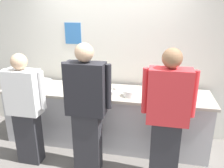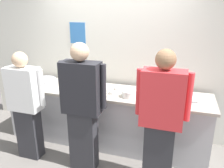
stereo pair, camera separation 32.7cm
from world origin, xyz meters
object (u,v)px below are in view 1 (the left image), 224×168
(chef_far_right, at_px, (167,116))
(ramekin_green_sauce, at_px, (117,88))
(plate_stack_rear, at_px, (130,93))
(plate_stack_front, at_px, (85,87))
(sheet_tray, at_px, (177,95))
(chef_center, at_px, (86,107))
(deli_cup, at_px, (93,90))
(squeeze_bottle_primary, at_px, (79,80))
(mixing_bowl_steel, at_px, (40,84))
(ramekin_yellow_sauce, at_px, (103,85))
(chef_near_left, at_px, (25,108))
(ramekin_red_sauce, at_px, (113,92))

(chef_far_right, relative_size, ramekin_green_sauce, 18.38)
(plate_stack_rear, bearing_deg, plate_stack_front, 167.71)
(chef_far_right, height_order, sheet_tray, chef_far_right)
(chef_center, xyz_separation_m, deli_cup, (-0.07, 0.57, 0.03))
(squeeze_bottle_primary, height_order, ramekin_green_sauce, squeeze_bottle_primary)
(squeeze_bottle_primary, bearing_deg, chef_far_right, -31.29)
(plate_stack_rear, height_order, squeeze_bottle_primary, squeeze_bottle_primary)
(mixing_bowl_steel, bearing_deg, ramekin_yellow_sauce, 15.81)
(chef_near_left, relative_size, chef_center, 0.91)
(ramekin_yellow_sauce, bearing_deg, chef_center, -89.41)
(chef_near_left, height_order, ramekin_green_sauce, chef_near_left)
(ramekin_green_sauce, relative_size, deli_cup, 0.88)
(chef_far_right, distance_m, squeeze_bottle_primary, 1.65)
(chef_center, distance_m, chef_far_right, 1.00)
(chef_near_left, relative_size, plate_stack_rear, 7.52)
(chef_near_left, distance_m, deli_cup, 0.99)
(chef_center, bearing_deg, chef_near_left, -179.33)
(plate_stack_front, bearing_deg, ramekin_green_sauce, 10.79)
(plate_stack_rear, xyz_separation_m, mixing_bowl_steel, (-1.46, 0.06, 0.01))
(plate_stack_front, relative_size, squeeze_bottle_primary, 1.05)
(plate_stack_front, relative_size, ramekin_red_sauce, 2.41)
(chef_far_right, xyz_separation_m, plate_stack_rear, (-0.51, 0.55, 0.04))
(ramekin_green_sauce, height_order, deli_cup, deli_cup)
(chef_near_left, height_order, ramekin_yellow_sauce, chef_near_left)
(chef_center, xyz_separation_m, mixing_bowl_steel, (-0.97, 0.61, 0.04))
(squeeze_bottle_primary, bearing_deg, plate_stack_front, -42.33)
(chef_center, distance_m, plate_stack_rear, 0.74)
(ramekin_green_sauce, bearing_deg, plate_stack_rear, -45.25)
(chef_center, distance_m, ramekin_yellow_sauce, 0.88)
(chef_far_right, xyz_separation_m, ramekin_green_sauce, (-0.76, 0.81, 0.01))
(sheet_tray, xyz_separation_m, ramekin_red_sauce, (-0.94, -0.13, 0.01))
(deli_cup, bearing_deg, plate_stack_rear, -1.67)
(squeeze_bottle_primary, distance_m, ramekin_red_sauce, 0.68)
(plate_stack_front, xyz_separation_m, plate_stack_rear, (0.74, -0.16, 0.01))
(chef_far_right, xyz_separation_m, ramekin_yellow_sauce, (-1.01, 0.89, 0.02))
(plate_stack_rear, relative_size, deli_cup, 1.98)
(chef_far_right, relative_size, sheet_tray, 3.52)
(plate_stack_front, distance_m, deli_cup, 0.23)
(plate_stack_front, bearing_deg, chef_far_right, -29.73)
(ramekin_red_sauce, bearing_deg, ramekin_green_sauce, 85.69)
(plate_stack_rear, xyz_separation_m, ramekin_yellow_sauce, (-0.50, 0.34, -0.02))
(chef_near_left, xyz_separation_m, chef_far_right, (1.87, 0.00, 0.07))
(chef_near_left, height_order, chef_far_right, chef_far_right)
(squeeze_bottle_primary, bearing_deg, mixing_bowl_steel, -157.20)
(sheet_tray, bearing_deg, chef_center, -148.24)
(chef_near_left, height_order, deli_cup, chef_near_left)
(chef_center, bearing_deg, ramekin_yellow_sauce, 90.59)
(chef_center, height_order, chef_far_right, chef_center)
(chef_near_left, distance_m, plate_stack_front, 0.95)
(plate_stack_rear, relative_size, ramekin_yellow_sauce, 2.29)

